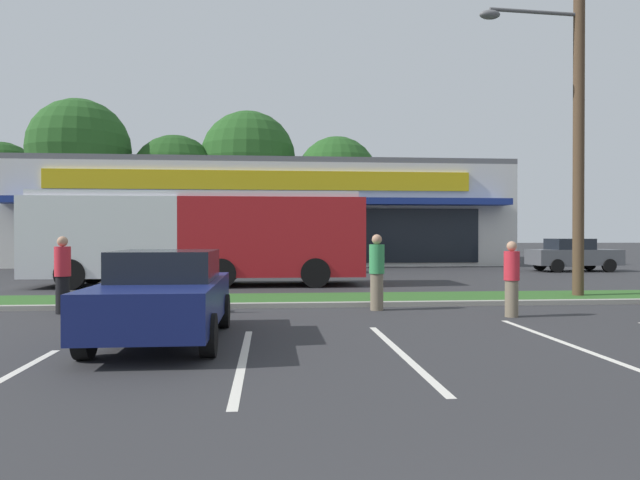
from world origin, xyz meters
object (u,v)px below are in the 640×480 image
at_px(bus_stop_bench, 172,291).
at_px(car_2, 294,255).
at_px(city_bus, 199,235).
at_px(pedestrian_near_bench, 512,279).
at_px(pedestrian_by_pole, 63,275).
at_px(pedestrian_mid, 377,272).
at_px(utility_pole, 574,89).
at_px(car_4, 165,295).
at_px(car_1, 573,255).

height_order(bus_stop_bench, car_2, car_2).
bearing_deg(city_bus, pedestrian_near_bench, 132.74).
height_order(pedestrian_near_bench, pedestrian_by_pole, pedestrian_by_pole).
bearing_deg(pedestrian_by_pole, pedestrian_mid, 118.69).
relative_size(utility_pole, car_4, 2.53).
height_order(car_2, car_4, car_2).
xyz_separation_m(utility_pole, pedestrian_mid, (-5.80, -1.71, -4.87)).
bearing_deg(city_bus, pedestrian_mid, 125.53).
relative_size(bus_stop_bench, car_4, 0.37).
xyz_separation_m(pedestrian_by_pole, pedestrian_mid, (7.17, -0.03, 0.02)).
xyz_separation_m(car_4, pedestrian_near_bench, (6.98, 2.20, 0.05)).
relative_size(car_4, pedestrian_by_pole, 2.45).
relative_size(bus_stop_bench, pedestrian_by_pole, 0.92).
height_order(city_bus, car_4, city_bus).
height_order(utility_pole, bus_stop_bench, utility_pole).
bearing_deg(car_2, car_4, 80.36).
bearing_deg(bus_stop_bench, car_2, -103.77).
relative_size(utility_pole, pedestrian_mid, 6.05).
distance_m(car_1, pedestrian_by_pole, 23.48).
bearing_deg(bus_stop_bench, city_bus, -88.00).
distance_m(city_bus, bus_stop_bench, 7.25).
distance_m(city_bus, pedestrian_by_pole, 7.37).
xyz_separation_m(utility_pole, bus_stop_bench, (-10.52, -1.84, -5.27)).
xyz_separation_m(bus_stop_bench, car_2, (3.35, 13.68, 0.31)).
xyz_separation_m(car_2, pedestrian_by_pole, (-5.80, -13.52, 0.06)).
xyz_separation_m(utility_pole, city_bus, (-10.77, 5.29, -4.01)).
relative_size(car_1, car_4, 0.97).
bearing_deg(car_1, pedestrian_by_pole, -145.47).
bearing_deg(car_2, pedestrian_near_bench, 105.31).
relative_size(utility_pole, pedestrian_near_bench, 6.60).
height_order(utility_pole, car_2, utility_pole).
bearing_deg(bus_stop_bench, car_4, 97.47).
height_order(bus_stop_bench, car_1, car_1).
relative_size(car_2, pedestrian_mid, 2.57).
bearing_deg(pedestrian_by_pole, car_2, -174.30).
xyz_separation_m(bus_stop_bench, pedestrian_by_pole, (-2.45, 0.16, 0.37)).
bearing_deg(car_1, utility_pole, -118.72).
bearing_deg(pedestrian_by_pole, car_4, 67.93).
distance_m(bus_stop_bench, pedestrian_near_bench, 7.54).
distance_m(car_2, pedestrian_near_bench, 15.44).
distance_m(bus_stop_bench, car_4, 3.46).
distance_m(utility_pole, car_2, 14.70).
height_order(car_4, pedestrian_by_pole, pedestrian_by_pole).
relative_size(utility_pole, city_bus, 0.95).
height_order(car_1, pedestrian_near_bench, pedestrian_near_bench).
bearing_deg(car_4, utility_pole, 117.57).
relative_size(car_1, pedestrian_by_pole, 2.38).
distance_m(bus_stop_bench, pedestrian_mid, 4.74).
relative_size(city_bus, pedestrian_by_pole, 6.54).
xyz_separation_m(car_1, car_2, (-13.54, 0.21, 0.01)).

